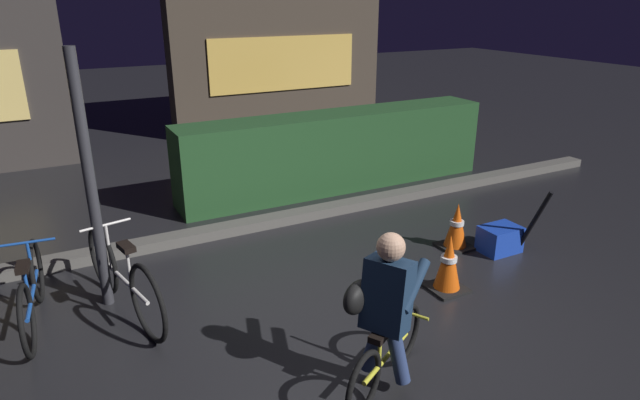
# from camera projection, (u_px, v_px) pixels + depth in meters

# --- Properties ---
(ground_plane) EXTENTS (40.00, 40.00, 0.00)m
(ground_plane) POSITION_uv_depth(u_px,v_px,m) (331.00, 317.00, 4.95)
(ground_plane) COLOR black
(sidewalk_curb) EXTENTS (12.00, 0.24, 0.12)m
(sidewalk_curb) POSITION_uv_depth(u_px,v_px,m) (246.00, 226.00, 6.75)
(sidewalk_curb) COLOR #56544F
(sidewalk_curb) RESTS_ON ground
(hedge_row) EXTENTS (4.80, 0.70, 1.14)m
(hedge_row) POSITION_uv_depth(u_px,v_px,m) (337.00, 151.00, 8.10)
(hedge_row) COLOR #214723
(hedge_row) RESTS_ON ground
(storefront_right) EXTENTS (4.65, 0.54, 4.48)m
(storefront_right) POSITION_uv_depth(u_px,v_px,m) (278.00, 21.00, 11.29)
(storefront_right) COLOR #42382D
(storefront_right) RESTS_ON ground
(street_post) EXTENTS (0.10, 0.10, 2.36)m
(street_post) POSITION_uv_depth(u_px,v_px,m) (90.00, 185.00, 4.76)
(street_post) COLOR #2D2D33
(street_post) RESTS_ON ground
(parked_bike_left_mid) EXTENTS (0.46, 1.52, 0.70)m
(parked_bike_left_mid) POSITION_uv_depth(u_px,v_px,m) (32.00, 292.00, 4.73)
(parked_bike_left_mid) COLOR black
(parked_bike_left_mid) RESTS_ON ground
(parked_bike_center_left) EXTENTS (0.49, 1.71, 0.80)m
(parked_bike_center_left) POSITION_uv_depth(u_px,v_px,m) (124.00, 278.00, 4.88)
(parked_bike_center_left) COLOR black
(parked_bike_center_left) RESTS_ON ground
(traffic_cone_near) EXTENTS (0.36, 0.36, 0.59)m
(traffic_cone_near) POSITION_uv_depth(u_px,v_px,m) (448.00, 264.00, 5.31)
(traffic_cone_near) COLOR black
(traffic_cone_near) RESTS_ON ground
(traffic_cone_far) EXTENTS (0.36, 0.36, 0.54)m
(traffic_cone_far) POSITION_uv_depth(u_px,v_px,m) (457.00, 227.00, 6.22)
(traffic_cone_far) COLOR black
(traffic_cone_far) RESTS_ON ground
(blue_crate) EXTENTS (0.44, 0.32, 0.30)m
(blue_crate) POSITION_uv_depth(u_px,v_px,m) (500.00, 239.00, 6.17)
(blue_crate) COLOR #193DB7
(blue_crate) RESTS_ON ground
(cyclist) EXTENTS (1.05, 0.63, 1.25)m
(cyclist) POSITION_uv_depth(u_px,v_px,m) (384.00, 312.00, 3.87)
(cyclist) COLOR black
(cyclist) RESTS_ON ground
(closed_umbrella) EXTENTS (0.12, 0.35, 0.81)m
(closed_umbrella) POSITION_uv_depth(u_px,v_px,m) (533.00, 223.00, 5.96)
(closed_umbrella) COLOR black
(closed_umbrella) RESTS_ON ground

